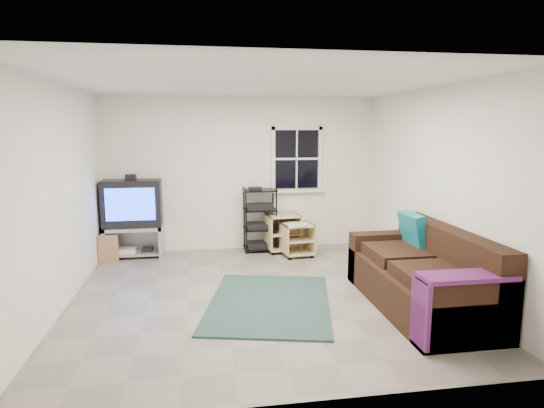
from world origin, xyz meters
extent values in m
plane|color=gray|center=(0.00, 0.00, 0.00)|extent=(4.60, 4.60, 0.00)
plane|color=white|center=(0.00, 0.00, 2.60)|extent=(4.60, 4.60, 0.00)
plane|color=white|center=(0.00, 2.30, 1.30)|extent=(4.60, 0.00, 4.60)
plane|color=white|center=(0.00, -2.30, 1.30)|extent=(4.60, 0.00, 4.60)
plane|color=white|center=(-2.30, 0.00, 1.30)|extent=(0.00, 4.60, 4.60)
plane|color=white|center=(2.30, 0.00, 1.30)|extent=(0.00, 4.60, 4.60)
cube|color=black|center=(0.95, 2.28, 1.55)|extent=(0.80, 0.01, 1.02)
cube|color=silver|center=(0.95, 2.26, 2.07)|extent=(0.88, 0.06, 0.06)
cube|color=silver|center=(0.95, 2.25, 1.00)|extent=(0.98, 0.14, 0.05)
cube|color=silver|center=(0.54, 2.26, 1.55)|extent=(0.06, 0.06, 1.10)
cube|color=silver|center=(1.36, 2.26, 1.55)|extent=(0.06, 0.06, 1.10)
cube|color=silver|center=(0.95, 2.27, 1.55)|extent=(0.78, 0.04, 0.04)
cube|color=#9E9EA6|center=(-1.79, 2.04, 0.48)|extent=(0.92, 0.46, 0.06)
cube|color=#9E9EA6|center=(-2.22, 2.04, 0.25)|extent=(0.06, 0.46, 0.50)
cube|color=#9E9EA6|center=(-1.36, 2.04, 0.25)|extent=(0.06, 0.46, 0.50)
cube|color=#9E9EA6|center=(-1.79, 2.04, 0.06)|extent=(0.81, 0.42, 0.04)
cube|color=#9E9EA6|center=(-1.79, 2.25, 0.25)|extent=(0.92, 0.04, 0.50)
cube|color=silver|center=(-1.90, 2.00, 0.12)|extent=(0.28, 0.22, 0.07)
cube|color=black|center=(-1.59, 2.04, 0.11)|extent=(0.18, 0.17, 0.06)
cube|color=black|center=(-1.79, 2.04, 0.88)|extent=(0.92, 0.39, 0.75)
cube|color=#1E42FF|center=(-1.79, 1.84, 0.90)|extent=(0.75, 0.01, 0.51)
cube|color=black|center=(-1.79, 2.04, 1.30)|extent=(0.17, 0.12, 0.09)
cylinder|color=black|center=(0.03, 1.90, 0.55)|extent=(0.02, 0.02, 1.09)
cylinder|color=black|center=(0.54, 1.90, 0.55)|extent=(0.02, 0.02, 1.09)
cylinder|color=black|center=(0.03, 2.26, 0.55)|extent=(0.02, 0.02, 1.09)
cylinder|color=black|center=(0.54, 2.26, 0.55)|extent=(0.02, 0.02, 1.09)
cube|color=black|center=(0.28, 2.08, 0.05)|extent=(0.55, 0.40, 0.02)
cube|color=black|center=(0.28, 2.08, 0.10)|extent=(0.43, 0.32, 0.09)
cube|color=black|center=(0.28, 2.08, 0.38)|extent=(0.55, 0.40, 0.02)
cube|color=black|center=(0.28, 2.08, 0.44)|extent=(0.43, 0.32, 0.09)
cube|color=black|center=(0.28, 2.08, 0.71)|extent=(0.55, 0.40, 0.02)
cube|color=black|center=(0.28, 2.08, 0.77)|extent=(0.43, 0.32, 0.09)
cube|color=black|center=(0.28, 2.08, 1.04)|extent=(0.55, 0.40, 0.02)
cube|color=#D6B983|center=(0.66, 2.01, 0.62)|extent=(0.59, 0.59, 0.02)
cube|color=#D6B983|center=(0.66, 2.01, 0.07)|extent=(0.59, 0.59, 0.02)
cube|color=#D6B983|center=(0.40, 1.98, 0.34)|extent=(0.08, 0.54, 0.58)
cube|color=#D6B983|center=(0.91, 2.04, 0.34)|extent=(0.08, 0.54, 0.58)
cube|color=#D6B983|center=(0.63, 2.27, 0.34)|extent=(0.49, 0.08, 0.58)
cube|color=#D6B983|center=(0.66, 2.01, 0.32)|extent=(0.54, 0.57, 0.02)
cylinder|color=black|center=(0.47, 1.77, 0.03)|extent=(0.05, 0.05, 0.05)
cylinder|color=black|center=(0.85, 2.25, 0.03)|extent=(0.05, 0.05, 0.05)
cube|color=#D6B983|center=(0.85, 1.68, 0.52)|extent=(0.54, 0.54, 0.02)
cube|color=#D6B983|center=(0.85, 1.68, 0.06)|extent=(0.54, 0.54, 0.02)
cube|color=#D6B983|center=(0.62, 1.65, 0.29)|extent=(0.08, 0.48, 0.48)
cube|color=#D6B983|center=(1.07, 1.70, 0.29)|extent=(0.08, 0.48, 0.48)
cube|color=#D6B983|center=(0.82, 1.90, 0.29)|extent=(0.44, 0.07, 0.48)
cube|color=#D6B983|center=(0.85, 1.68, 0.27)|extent=(0.49, 0.51, 0.02)
cylinder|color=black|center=(0.68, 1.46, 0.03)|extent=(0.05, 0.05, 0.05)
cylinder|color=black|center=(1.01, 1.89, 0.03)|extent=(0.05, 0.05, 0.05)
cylinder|color=silver|center=(0.81, 1.57, 0.55)|extent=(0.34, 0.34, 0.03)
cube|color=black|center=(1.78, -0.68, 0.23)|extent=(0.98, 2.18, 0.46)
cube|color=black|center=(2.14, -0.68, 0.69)|extent=(0.26, 2.18, 0.47)
cube|color=black|center=(1.78, 0.28, 0.34)|extent=(0.98, 0.26, 0.68)
cube|color=black|center=(1.78, -1.64, 0.34)|extent=(0.98, 0.26, 0.68)
cube|color=black|center=(1.69, -1.12, 0.53)|extent=(0.65, 0.79, 0.14)
cube|color=black|center=(1.69, -0.25, 0.53)|extent=(0.65, 0.79, 0.14)
cube|color=#167388|center=(1.98, -0.08, 0.79)|extent=(0.22, 0.52, 0.45)
cube|color=navy|center=(1.76, -1.64, 0.70)|extent=(0.90, 0.33, 0.04)
cube|color=navy|center=(1.31, -1.64, 0.36)|extent=(0.04, 0.33, 0.63)
cube|color=#312116|center=(0.08, -0.29, 0.01)|extent=(1.81, 2.21, 0.02)
cube|color=#A5704A|center=(-2.15, 1.81, 0.21)|extent=(0.32, 0.22, 0.42)
camera|label=1|loc=(-0.70, -5.40, 2.08)|focal=30.00mm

